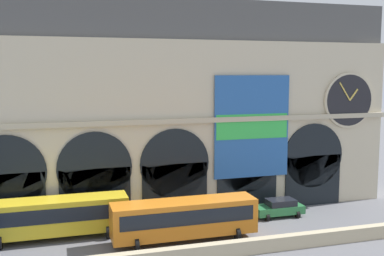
# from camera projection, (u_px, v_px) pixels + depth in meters

# --- Properties ---
(ground_plane) EXTENTS (200.00, 200.00, 0.00)m
(ground_plane) POSITION_uv_depth(u_px,v_px,m) (191.00, 237.00, 35.57)
(ground_plane) COLOR slate
(quay_parapet_wall) EXTENTS (90.00, 0.70, 1.03)m
(quay_parapet_wall) POSITION_uv_depth(u_px,v_px,m) (209.00, 251.00, 31.42)
(quay_parapet_wall) COLOR #BCAD8C
(quay_parapet_wall) RESTS_ON ground
(station_building) EXTENTS (42.21, 4.79, 19.07)m
(station_building) POSITION_uv_depth(u_px,v_px,m) (169.00, 111.00, 41.30)
(station_building) COLOR beige
(station_building) RESTS_ON ground
(bus_midwest) EXTENTS (11.00, 3.25, 3.10)m
(bus_midwest) POSITION_uv_depth(u_px,v_px,m) (55.00, 216.00, 35.04)
(bus_midwest) COLOR gold
(bus_midwest) RESTS_ON ground
(bus_center) EXTENTS (11.00, 3.25, 3.10)m
(bus_center) POSITION_uv_depth(u_px,v_px,m) (184.00, 218.00, 34.60)
(bus_center) COLOR orange
(bus_center) RESTS_ON ground
(car_mideast) EXTENTS (4.40, 2.22, 1.55)m
(car_mideast) POSITION_uv_depth(u_px,v_px,m) (279.00, 208.00, 40.54)
(car_mideast) COLOR #2D7A42
(car_mideast) RESTS_ON ground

